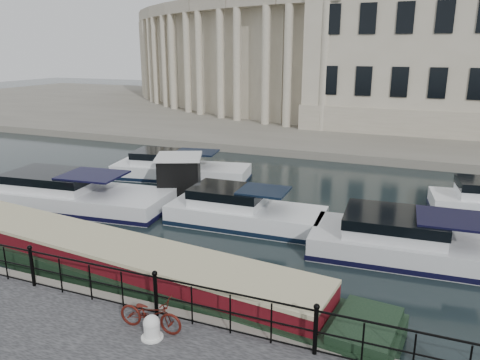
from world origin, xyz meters
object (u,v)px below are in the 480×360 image
mooring_bollard (152,327)px  harbour_hut (180,179)px  narrowboat (116,268)px  bicycle (150,314)px

mooring_bollard → harbour_hut: harbour_hut is taller
mooring_bollard → narrowboat: (-3.19, 2.93, -0.46)m
bicycle → narrowboat: bicycle is taller
narrowboat → harbour_hut: (-2.18, 7.89, 0.59)m
bicycle → mooring_bollard: bearing=-145.7°
mooring_bollard → narrowboat: narrowboat is taller
bicycle → narrowboat: (-2.99, 2.66, -0.61)m
bicycle → narrowboat: bearing=46.4°
narrowboat → harbour_hut: 8.21m
bicycle → mooring_bollard: 0.37m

